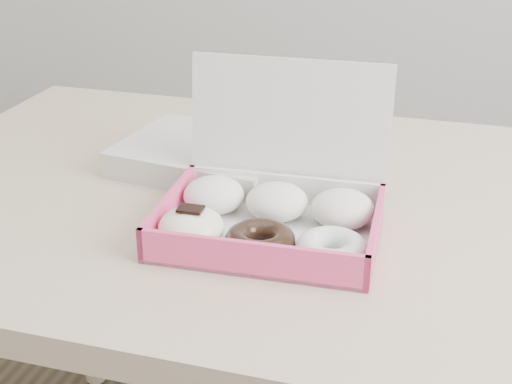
# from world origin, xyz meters

# --- Properties ---
(table) EXTENTS (1.20, 0.80, 0.75)m
(table) POSITION_xyz_m (0.00, 0.00, 0.67)
(table) COLOR tan
(table) RESTS_ON ground
(donut_box) EXTENTS (0.29, 0.25, 0.20)m
(donut_box) POSITION_xyz_m (0.03, -0.11, 0.78)
(donut_box) COLOR silver
(donut_box) RESTS_ON table
(newspapers) EXTENTS (0.28, 0.24, 0.04)m
(newspapers) POSITION_xyz_m (-0.13, 0.07, 0.77)
(newspapers) COLOR silver
(newspapers) RESTS_ON table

